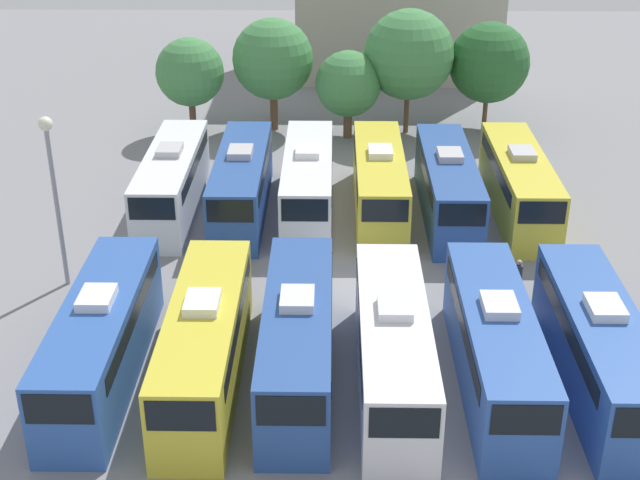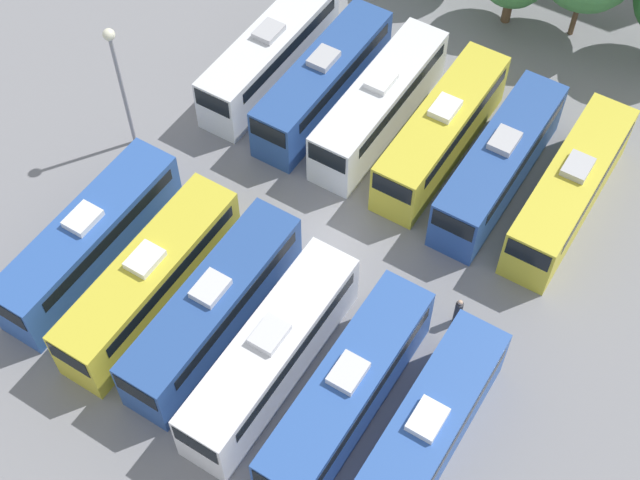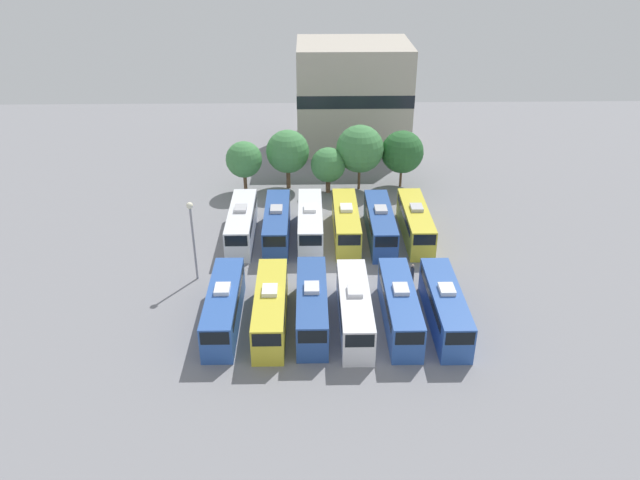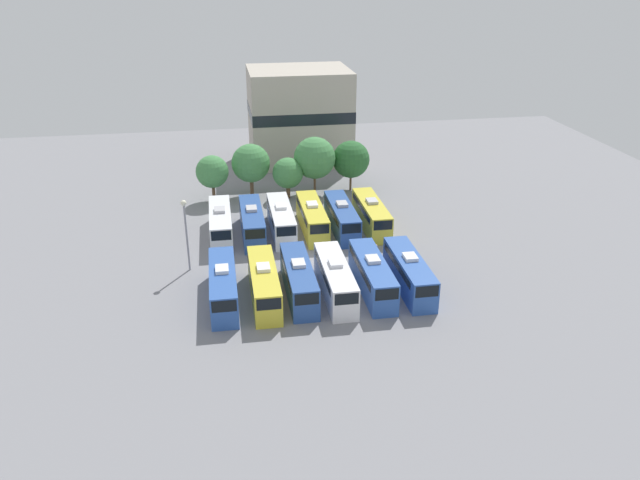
{
  "view_description": "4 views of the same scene",
  "coord_description": "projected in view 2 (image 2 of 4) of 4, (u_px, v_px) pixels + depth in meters",
  "views": [
    {
      "loc": [
        -0.57,
        -34.48,
        19.09
      ],
      "look_at": [
        -1.11,
        -0.2,
        2.22
      ],
      "focal_mm": 50.0,
      "sensor_mm": 36.0,
      "label": 1
    },
    {
      "loc": [
        13.15,
        -22.23,
        35.39
      ],
      "look_at": [
        0.38,
        -1.81,
        2.15
      ],
      "focal_mm": 50.0,
      "sensor_mm": 36.0,
      "label": 2
    },
    {
      "loc": [
        -1.98,
        -49.15,
        30.16
      ],
      "look_at": [
        -0.99,
        0.75,
        3.38
      ],
      "focal_mm": 35.0,
      "sensor_mm": 36.0,
      "label": 3
    },
    {
      "loc": [
        -8.44,
        -59.06,
        29.52
      ],
      "look_at": [
        1.69,
        1.49,
        1.57
      ],
      "focal_mm": 35.0,
      "sensor_mm": 36.0,
      "label": 4
    }
  ],
  "objects": [
    {
      "name": "light_pole",
      "position": [
        117.0,
        69.0,
        43.28
      ],
      "size": [
        0.6,
        0.6,
        7.69
      ],
      "color": "gray",
      "rests_on": "ground_plane"
    },
    {
      "name": "bus_2",
      "position": [
        214.0,
        307.0,
        39.41
      ],
      "size": [
        2.47,
        10.61,
        3.5
      ],
      "color": "#284C93",
      "rests_on": "ground_plane"
    },
    {
      "name": "worker_person",
      "position": [
        458.0,
        312.0,
        40.29
      ],
      "size": [
        0.36,
        0.36,
        1.8
      ],
      "color": "#333338",
      "rests_on": "ground_plane"
    },
    {
      "name": "bus_6",
      "position": [
        270.0,
        54.0,
        49.02
      ],
      "size": [
        2.47,
        10.61,
        3.5
      ],
      "color": "silver",
      "rests_on": "ground_plane"
    },
    {
      "name": "bus_3",
      "position": [
        272.0,
        352.0,
        38.08
      ],
      "size": [
        2.47,
        10.61,
        3.5
      ],
      "color": "silver",
      "rests_on": "ground_plane"
    },
    {
      "name": "bus_10",
      "position": [
        500.0,
        162.0,
        44.4
      ],
      "size": [
        2.47,
        10.61,
        3.5
      ],
      "color": "#284C93",
      "rests_on": "ground_plane"
    },
    {
      "name": "bus_0",
      "position": [
        91.0,
        239.0,
        41.61
      ],
      "size": [
        2.47,
        10.61,
        3.5
      ],
      "color": "#2D56A8",
      "rests_on": "ground_plane"
    },
    {
      "name": "bus_1",
      "position": [
        151.0,
        279.0,
        40.29
      ],
      "size": [
        2.47,
        10.61,
        3.5
      ],
      "color": "gold",
      "rests_on": "ground_plane"
    },
    {
      "name": "bus_4",
      "position": [
        348.0,
        390.0,
        37.04
      ],
      "size": [
        2.47,
        10.61,
        3.5
      ],
      "color": "#2D56A8",
      "rests_on": "ground_plane"
    },
    {
      "name": "bus_9",
      "position": [
        442.0,
        130.0,
        45.68
      ],
      "size": [
        2.47,
        10.61,
        3.5
      ],
      "color": "gold",
      "rests_on": "ground_plane"
    },
    {
      "name": "bus_8",
      "position": [
        380.0,
        102.0,
        46.82
      ],
      "size": [
        2.47,
        10.61,
        3.5
      ],
      "color": "silver",
      "rests_on": "ground_plane"
    },
    {
      "name": "ground_plane",
      "position": [
        333.0,
        237.0,
        43.81
      ],
      "size": [
        115.02,
        115.02,
        0.0
      ],
      "primitive_type": "plane",
      "color": "gray"
    },
    {
      "name": "bus_7",
      "position": [
        324.0,
        80.0,
        47.79
      ],
      "size": [
        2.47,
        10.61,
        3.5
      ],
      "color": "#284C93",
      "rests_on": "ground_plane"
    },
    {
      "name": "bus_11",
      "position": [
        570.0,
        188.0,
        43.42
      ],
      "size": [
        2.47,
        10.61,
        3.5
      ],
      "color": "gold",
      "rests_on": "ground_plane"
    },
    {
      "name": "bus_5",
      "position": [
        424.0,
        435.0,
        35.86
      ],
      "size": [
        2.47,
        10.61,
        3.5
      ],
      "color": "#2D56A8",
      "rests_on": "ground_plane"
    }
  ]
}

